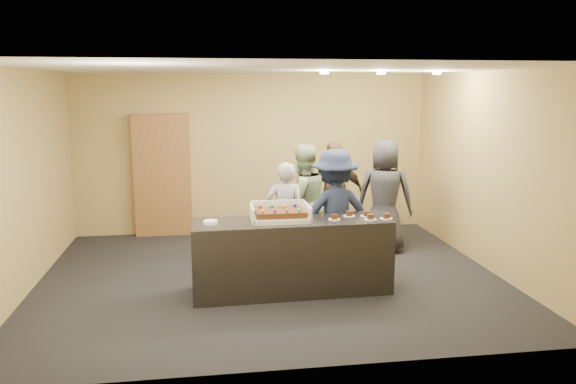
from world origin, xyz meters
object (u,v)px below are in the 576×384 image
object	(u,v)px
person_brown_extra	(335,195)
sheet_cake	(280,213)
cake_box	(280,216)
person_server_grey	(285,215)
person_navy_man	(334,214)
plate_stack	(211,222)
person_dark_suit	(385,196)
serving_counter	(291,256)
person_sage_man	(302,202)
storage_cabinet	(162,175)

from	to	relation	value
person_brown_extra	sheet_cake	bearing A→B (deg)	45.45
cake_box	sheet_cake	distance (m)	0.06
cake_box	person_brown_extra	world-z (taller)	person_brown_extra
person_server_grey	person_navy_man	size ratio (longest dim) A/B	0.87
plate_stack	person_brown_extra	world-z (taller)	person_brown_extra
cake_box	person_brown_extra	size ratio (longest dim) A/B	0.41
person_server_grey	person_dark_suit	bearing A→B (deg)	-158.18
serving_counter	sheet_cake	xyz separation A→B (m)	(-0.13, 0.00, 0.55)
person_brown_extra	plate_stack	bearing A→B (deg)	30.71
serving_counter	person_brown_extra	xyz separation A→B (m)	(0.97, 1.79, 0.39)
plate_stack	person_dark_suit	world-z (taller)	person_dark_suit
sheet_cake	plate_stack	distance (m)	0.84
sheet_cake	person_sage_man	world-z (taller)	person_sage_man
person_dark_suit	plate_stack	bearing A→B (deg)	54.97
cake_box	person_sage_man	size ratio (longest dim) A/B	0.41
cake_box	plate_stack	distance (m)	0.84
storage_cabinet	person_dark_suit	world-z (taller)	storage_cabinet
cake_box	person_sage_man	world-z (taller)	person_sage_man
serving_counter	person_brown_extra	bearing A→B (deg)	59.85
sheet_cake	person_navy_man	xyz separation A→B (m)	(0.78, 0.50, -0.15)
sheet_cake	person_navy_man	distance (m)	0.94
plate_stack	person_server_grey	world-z (taller)	person_server_grey
plate_stack	person_sage_man	world-z (taller)	person_sage_man
person_navy_man	person_dark_suit	bearing A→B (deg)	-141.29
plate_stack	storage_cabinet	bearing A→B (deg)	104.07
sheet_cake	plate_stack	xyz separation A→B (m)	(-0.83, -0.05, -0.08)
person_navy_man	plate_stack	bearing A→B (deg)	12.01
person_dark_suit	person_navy_man	bearing A→B (deg)	69.37
person_sage_man	serving_counter	bearing A→B (deg)	57.23
plate_stack	person_brown_extra	xyz separation A→B (m)	(1.93, 1.84, -0.08)
person_sage_man	person_brown_extra	xyz separation A→B (m)	(0.60, 0.47, 0.00)
sheet_cake	person_dark_suit	world-z (taller)	person_dark_suit
storage_cabinet	sheet_cake	bearing A→B (deg)	-61.90
person_sage_man	person_brown_extra	world-z (taller)	person_brown_extra
serving_counter	plate_stack	xyz separation A→B (m)	(-0.97, -0.05, 0.47)
cake_box	plate_stack	size ratio (longest dim) A/B	4.08
plate_stack	sheet_cake	bearing A→B (deg)	3.69
sheet_cake	person_brown_extra	size ratio (longest dim) A/B	0.35
serving_counter	person_server_grey	distance (m)	1.04
person_server_grey	serving_counter	bearing A→B (deg)	89.34
storage_cabinet	person_server_grey	bearing A→B (deg)	-47.77
person_navy_man	person_server_grey	bearing A→B (deg)	-47.87
plate_stack	person_brown_extra	distance (m)	2.67
person_server_grey	person_sage_man	xyz separation A→B (m)	(0.30, 0.32, 0.10)
person_brown_extra	person_server_grey	bearing A→B (deg)	28.38
person_sage_man	person_dark_suit	xyz separation A→B (m)	(1.31, 0.21, 0.02)
person_server_grey	person_sage_man	bearing A→B (deg)	-129.49
cake_box	person_brown_extra	xyz separation A→B (m)	(1.10, 1.77, -0.11)
cake_box	plate_stack	world-z (taller)	cake_box
person_navy_man	cake_box	bearing A→B (deg)	24.17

